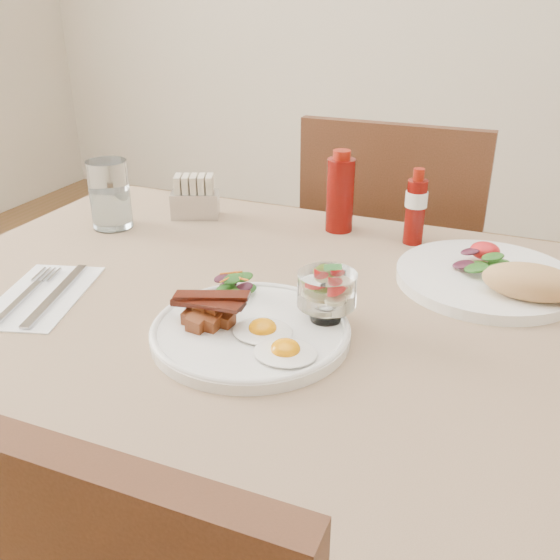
% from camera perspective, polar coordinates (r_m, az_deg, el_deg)
% --- Properties ---
extents(table, '(1.33, 0.88, 0.75)m').
position_cam_1_polar(table, '(0.99, 2.19, -7.28)').
color(table, '#552D1A').
rests_on(table, ground).
extents(chair_far, '(0.42, 0.42, 0.93)m').
position_cam_1_polar(chair_far, '(1.63, 10.26, 0.50)').
color(chair_far, '#552D1A').
rests_on(chair_far, ground).
extents(main_plate, '(0.28, 0.28, 0.02)m').
position_cam_1_polar(main_plate, '(0.88, -2.71, -4.78)').
color(main_plate, white).
rests_on(main_plate, table).
extents(fried_eggs, '(0.14, 0.11, 0.02)m').
position_cam_1_polar(fried_eggs, '(0.83, -0.58, -5.50)').
color(fried_eggs, white).
rests_on(fried_eggs, main_plate).
extents(bacon_potato_pile, '(0.11, 0.07, 0.05)m').
position_cam_1_polar(bacon_potato_pile, '(0.87, -6.65, -2.85)').
color(bacon_potato_pile, maroon).
rests_on(bacon_potato_pile, main_plate).
extents(side_salad, '(0.06, 0.06, 0.04)m').
position_cam_1_polar(side_salad, '(0.95, -4.14, -0.51)').
color(side_salad, '#1C4813').
rests_on(side_salad, main_plate).
extents(fruit_cup, '(0.08, 0.08, 0.08)m').
position_cam_1_polar(fruit_cup, '(0.87, 4.31, -0.89)').
color(fruit_cup, white).
rests_on(fruit_cup, main_plate).
extents(second_plate, '(0.30, 0.30, 0.07)m').
position_cam_1_polar(second_plate, '(1.07, 19.21, 0.24)').
color(second_plate, white).
rests_on(second_plate, table).
extents(ketchup_bottle, '(0.07, 0.07, 0.16)m').
position_cam_1_polar(ketchup_bottle, '(1.24, 5.52, 7.87)').
color(ketchup_bottle, '#600905').
rests_on(ketchup_bottle, table).
extents(hot_sauce_bottle, '(0.05, 0.05, 0.14)m').
position_cam_1_polar(hot_sauce_bottle, '(1.20, 12.29, 6.46)').
color(hot_sauce_bottle, '#600905').
rests_on(hot_sauce_bottle, table).
extents(sugar_caddy, '(0.11, 0.09, 0.09)m').
position_cam_1_polar(sugar_caddy, '(1.33, -7.79, 7.34)').
color(sugar_caddy, '#AAABAF').
rests_on(sugar_caddy, table).
extents(water_glass, '(0.08, 0.08, 0.14)m').
position_cam_1_polar(water_glass, '(1.30, -15.26, 7.19)').
color(water_glass, white).
rests_on(water_glass, table).
extents(napkin_cutlery, '(0.18, 0.25, 0.01)m').
position_cam_1_polar(napkin_cutlery, '(1.06, -20.90, -1.33)').
color(napkin_cutlery, white).
rests_on(napkin_cutlery, table).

